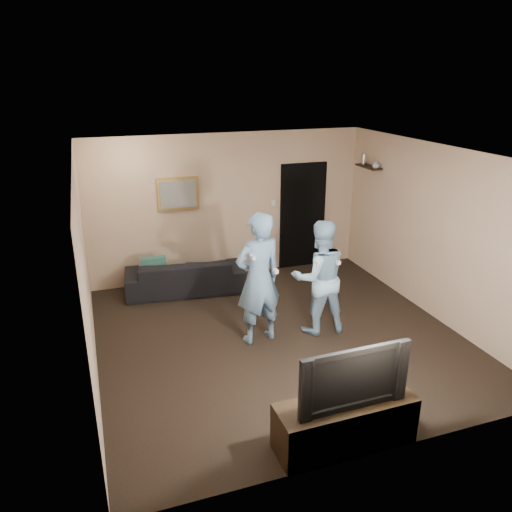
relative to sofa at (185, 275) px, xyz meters
name	(u,v)px	position (x,y,z in m)	size (l,w,h in m)	color
ground	(278,336)	(0.95, -1.98, -0.29)	(5.00, 5.00, 0.00)	black
ceiling	(282,154)	(0.95, -1.98, 2.31)	(5.00, 5.00, 0.04)	silver
wall_back	(228,206)	(0.95, 0.52, 1.01)	(5.00, 0.04, 2.60)	tan
wall_front	(382,339)	(0.95, -4.48, 1.01)	(5.00, 0.04, 2.60)	tan
wall_left	(85,274)	(-1.55, -1.98, 1.01)	(0.04, 5.00, 2.60)	tan
wall_right	(434,233)	(3.45, -1.98, 1.01)	(0.04, 5.00, 2.60)	tan
sofa	(185,275)	(0.00, 0.00, 0.00)	(2.00, 0.78, 0.58)	black
throw_pillow	(154,269)	(-0.52, 0.00, 0.19)	(0.41, 0.13, 0.41)	#194C45
painting_frame	(178,194)	(0.05, 0.49, 1.31)	(0.72, 0.05, 0.57)	olive
painting_canvas	(178,194)	(0.05, 0.47, 1.31)	(0.62, 0.01, 0.47)	slate
doorway	(303,216)	(2.40, 0.49, 0.71)	(0.90, 0.06, 2.00)	black
light_switch	(273,203)	(1.80, 0.49, 1.01)	(0.08, 0.02, 0.12)	silver
wall_shelf	(369,167)	(3.34, -0.18, 1.70)	(0.20, 0.60, 0.03)	black
shelf_vase	(376,164)	(3.34, -0.41, 1.78)	(0.13, 0.13, 0.14)	#B8B7BD
shelf_figurine	(364,159)	(3.34, 0.00, 1.80)	(0.06, 0.06, 0.18)	#BBBBBF
tv_console	(345,423)	(0.77, -4.26, -0.04)	(1.44, 0.46, 0.51)	black
television	(349,373)	(0.77, -4.26, 0.54)	(1.15, 0.15, 0.66)	black
wii_player_left	(258,279)	(0.64, -1.98, 0.64)	(0.75, 0.57, 1.87)	#668CB1
wii_player_right	(319,277)	(1.55, -1.99, 0.55)	(0.87, 0.70, 1.67)	#98C2DE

